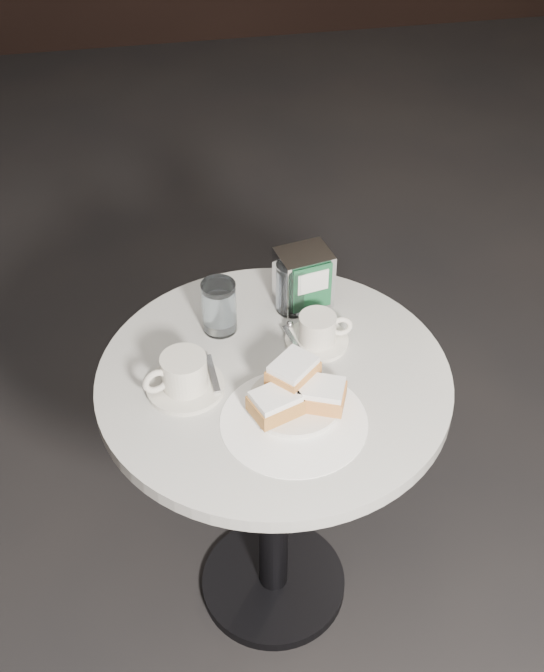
{
  "coord_description": "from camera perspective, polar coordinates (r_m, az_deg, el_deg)",
  "views": [
    {
      "loc": [
        -0.22,
        -1.17,
        1.89
      ],
      "look_at": [
        0.0,
        0.02,
        0.83
      ],
      "focal_mm": 45.0,
      "sensor_mm": 36.0,
      "label": 1
    }
  ],
  "objects": [
    {
      "name": "beignet_plate",
      "position": [
        1.57,
        1.63,
        -3.94
      ],
      "size": [
        0.2,
        0.18,
        0.09
      ],
      "rotation": [
        0.0,
        0.0,
        0.05
      ],
      "color": "silver",
      "rests_on": "cafe_table"
    },
    {
      "name": "sugar_spill",
      "position": [
        1.57,
        1.49,
        -5.79
      ],
      "size": [
        0.29,
        0.29,
        0.0
      ],
      "primitive_type": "cylinder",
      "rotation": [
        0.0,
        0.0,
        0.06
      ],
      "color": "white",
      "rests_on": "cafe_table"
    },
    {
      "name": "coffee_cup_left",
      "position": [
        1.61,
        -6.01,
        -2.69
      ],
      "size": [
        0.19,
        0.19,
        0.08
      ],
      "rotation": [
        0.0,
        0.0,
        0.31
      ],
      "color": "beige",
      "rests_on": "cafe_table"
    },
    {
      "name": "coffee_cup_right",
      "position": [
        1.71,
        3.12,
        0.32
      ],
      "size": [
        0.14,
        0.14,
        0.07
      ],
      "rotation": [
        0.0,
        0.0,
        -0.07
      ],
      "color": "white",
      "rests_on": "cafe_table"
    },
    {
      "name": "water_glass_left",
      "position": [
        1.72,
        -3.6,
        1.94
      ],
      "size": [
        0.08,
        0.08,
        0.12
      ],
      "rotation": [
        0.0,
        0.0,
        -0.16
      ],
      "color": "white",
      "rests_on": "cafe_table"
    },
    {
      "name": "water_glass_right",
      "position": [
        1.77,
        1.43,
        3.33
      ],
      "size": [
        0.08,
        0.08,
        0.12
      ],
      "rotation": [
        0.0,
        0.0,
        0.07
      ],
      "color": "white",
      "rests_on": "cafe_table"
    },
    {
      "name": "cafe_table",
      "position": [
        1.8,
        0.12,
        -7.21
      ],
      "size": [
        0.7,
        0.7,
        0.74
      ],
      "color": "black",
      "rests_on": "ground"
    },
    {
      "name": "ground",
      "position": [
        2.24,
        0.1,
        -16.51
      ],
      "size": [
        7.0,
        7.0,
        0.0
      ],
      "primitive_type": "plane",
      "color": "black",
      "rests_on": "ground"
    },
    {
      "name": "napkin_dispenser",
      "position": [
        1.79,
        2.17,
        3.96
      ],
      "size": [
        0.12,
        0.11,
        0.13
      ],
      "rotation": [
        0.0,
        0.0,
        0.2
      ],
      "color": "silver",
      "rests_on": "cafe_table"
    }
  ]
}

